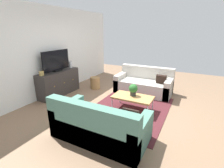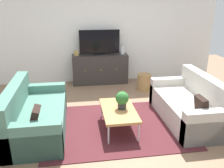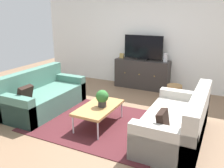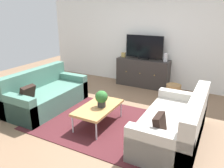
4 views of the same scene
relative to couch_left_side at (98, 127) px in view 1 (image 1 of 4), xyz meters
name	(u,v)px [view 1 (image 1 of 4)]	position (x,y,z in m)	size (l,w,h in m)	color
ground_plane	(124,108)	(1.44, 0.10, -0.28)	(10.00, 10.00, 0.00)	#84664C
wall_back	(50,52)	(1.44, 2.65, 1.07)	(6.40, 0.12, 2.70)	white
area_rug	(129,109)	(1.44, -0.05, -0.27)	(2.50, 1.90, 0.01)	#4C1E23
couch_left_side	(98,127)	(0.00, 0.00, 0.00)	(0.90, 1.79, 0.83)	#4C7A6B
couch_right_side	(144,84)	(2.88, 0.00, 0.00)	(0.90, 1.79, 0.83)	beige
coffee_table	(133,97)	(1.46, -0.12, 0.07)	(0.57, 1.02, 0.38)	#B7844C
potted_plant	(133,89)	(1.53, -0.11, 0.27)	(0.23, 0.23, 0.31)	#2D2D2D
tv_console	(59,83)	(1.41, 2.37, 0.11)	(1.46, 0.47, 0.77)	#332D2B
flat_screen_tv	(56,61)	(1.41, 2.39, 0.82)	(1.04, 0.16, 0.65)	black
glass_vase	(71,64)	(2.01, 2.37, 0.61)	(0.11, 0.11, 0.22)	silver
mantel_clock	(41,73)	(0.80, 2.37, 0.56)	(0.11, 0.07, 0.13)	tan
wicker_basket	(95,83)	(2.43, 1.67, -0.08)	(0.34, 0.34, 0.41)	#9E7547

